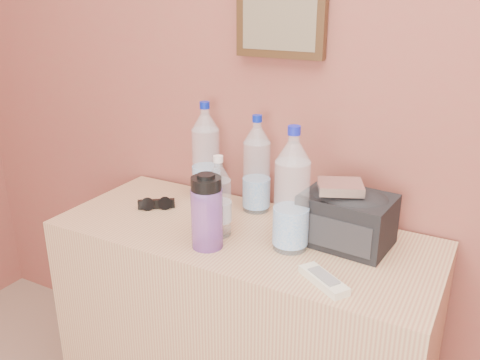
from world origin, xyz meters
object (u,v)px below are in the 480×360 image
pet_large_d (292,197)px  sunglasses (156,204)px  dresser (242,332)px  pet_large_c (257,169)px  pet_large_b (206,157)px  pet_small (219,201)px  nalgene_bottle (207,212)px  ac_remote (324,280)px  toiletry_bag (347,216)px  foil_packet (340,187)px

pet_large_d → sunglasses: (-0.53, 0.04, -0.15)m
dresser → pet_large_c: size_ratio=3.64×
pet_large_b → pet_small: (0.19, -0.23, -0.05)m
pet_large_b → nalgene_bottle: 0.38m
ac_remote → toiletry_bag: 0.26m
pet_large_b → pet_small: pet_large_b is taller
pet_large_c → pet_small: size_ratio=1.30×
sunglasses → pet_large_c: bearing=-9.1°
pet_large_c → dresser: bearing=-76.9°
pet_large_c → pet_large_d: bearing=-43.3°
pet_large_d → toiletry_bag: pet_large_d is taller
pet_large_b → pet_large_d: (0.42, -0.21, 0.01)m
ac_remote → pet_large_d: bearing=171.3°
pet_large_b → dresser: bearing=-36.4°
pet_large_d → ac_remote: pet_large_d is taller
dresser → pet_large_b: bearing=143.6°
pet_small → toiletry_bag: pet_small is taller
pet_small → nalgene_bottle: 0.09m
pet_large_b → nalgene_bottle: pet_large_b is taller
pet_small → nalgene_bottle: (0.01, -0.08, -0.00)m
pet_large_d → ac_remote: 0.26m
nalgene_bottle → ac_remote: nalgene_bottle is taller
toiletry_bag → foil_packet: size_ratio=2.05×
toiletry_bag → pet_large_d: bearing=-136.2°
dresser → toiletry_bag: (0.31, 0.08, 0.47)m
pet_large_c → toiletry_bag: 0.37m
sunglasses → pet_large_d: bearing=-40.9°
ac_remote → nalgene_bottle: bearing=-151.5°
pet_large_b → pet_large_c: bearing=-1.5°
pet_small → nalgene_bottle: bearing=-83.2°
sunglasses → toiletry_bag: size_ratio=0.50×
dresser → pet_large_b: 0.62m
dresser → pet_small: (-0.06, -0.05, 0.49)m
pet_large_d → sunglasses: 0.55m
dresser → foil_packet: bearing=10.6°
foil_packet → pet_small: bearing=-163.2°
toiletry_bag → foil_packet: (-0.02, -0.03, 0.10)m
sunglasses → dresser: bearing=-39.1°
dresser → pet_large_d: pet_large_d is taller
nalgene_bottle → toiletry_bag: nalgene_bottle is taller
pet_large_c → toiletry_bag: size_ratio=1.30×
ac_remote → dresser: bearing=-173.5°
pet_small → ac_remote: bearing=-16.9°
dresser → foil_packet: 0.64m
pet_large_d → ac_remote: bearing=-42.0°
sunglasses → foil_packet: bearing=-32.9°
pet_large_c → pet_small: pet_large_c is taller
dresser → pet_large_d: bearing=-8.5°
nalgene_bottle → dresser: bearing=71.5°
dresser → sunglasses: sunglasses is taller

